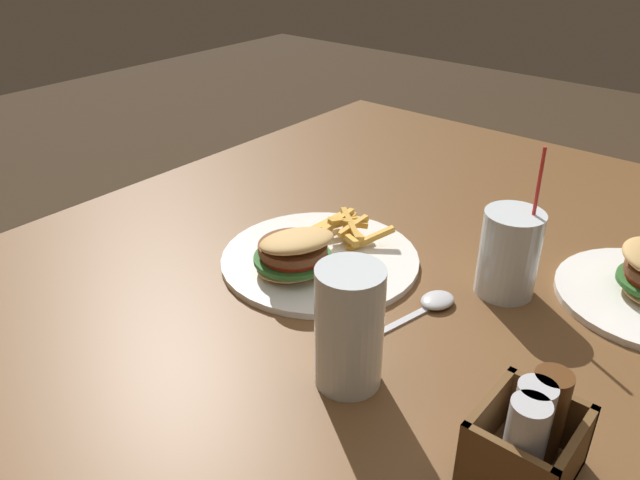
# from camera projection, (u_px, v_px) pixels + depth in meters

# --- Properties ---
(dining_table) EXTENTS (1.33, 1.19, 0.71)m
(dining_table) POSITION_uv_depth(u_px,v_px,m) (409.00, 339.00, 1.00)
(dining_table) COLOR brown
(dining_table) RESTS_ON ground_plane
(meal_plate_near) EXTENTS (0.30, 0.30, 0.09)m
(meal_plate_near) POSITION_uv_depth(u_px,v_px,m) (311.00, 255.00, 0.93)
(meal_plate_near) COLOR white
(meal_plate_near) RESTS_ON dining_table
(beer_glass) EXTENTS (0.08, 0.08, 0.15)m
(beer_glass) POSITION_uv_depth(u_px,v_px,m) (349.00, 329.00, 0.69)
(beer_glass) COLOR silver
(beer_glass) RESTS_ON dining_table
(juice_glass) EXTENTS (0.08, 0.08, 0.22)m
(juice_glass) POSITION_uv_depth(u_px,v_px,m) (509.00, 256.00, 0.86)
(juice_glass) COLOR silver
(juice_glass) RESTS_ON dining_table
(spoon) EXTENTS (0.16, 0.06, 0.01)m
(spoon) POSITION_uv_depth(u_px,v_px,m) (433.00, 303.00, 0.85)
(spoon) COLOR silver
(spoon) RESTS_ON dining_table
(condiment_caddy) EXTENTS (0.10, 0.09, 0.11)m
(condiment_caddy) POSITION_uv_depth(u_px,v_px,m) (529.00, 439.00, 0.59)
(condiment_caddy) COLOR brown
(condiment_caddy) RESTS_ON dining_table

